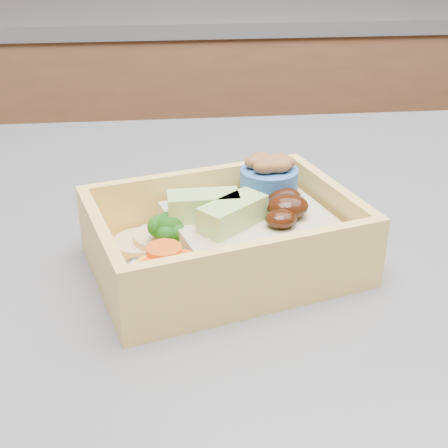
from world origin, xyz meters
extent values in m
cube|color=brown|center=(0.00, 1.20, 0.45)|extent=(3.20, 0.60, 0.90)
cube|color=#3D3D43|center=(0.00, 1.20, 0.92)|extent=(3.20, 0.62, 0.03)
cube|color=#FACE67|center=(-0.19, -0.01, 0.92)|extent=(0.19, 0.16, 0.01)
cube|color=#FACE67|center=(-0.20, 0.05, 0.95)|extent=(0.16, 0.05, 0.04)
cube|color=#FACE67|center=(-0.17, -0.06, 0.95)|extent=(0.16, 0.05, 0.04)
cube|color=#FACE67|center=(-0.11, 0.01, 0.95)|extent=(0.04, 0.10, 0.04)
cube|color=#FACE67|center=(-0.26, -0.03, 0.95)|extent=(0.04, 0.10, 0.04)
cube|color=tan|center=(-0.17, 0.00, 0.94)|extent=(0.12, 0.12, 0.03)
ellipsoid|color=black|center=(-0.15, 0.00, 0.96)|extent=(0.03, 0.03, 0.02)
ellipsoid|color=black|center=(-0.14, 0.01, 0.96)|extent=(0.03, 0.02, 0.01)
ellipsoid|color=black|center=(-0.15, -0.02, 0.96)|extent=(0.02, 0.02, 0.01)
cube|color=#ADDE74|center=(-0.18, -0.01, 0.96)|extent=(0.05, 0.05, 0.02)
cube|color=#ADDE74|center=(-0.20, 0.00, 0.96)|extent=(0.05, 0.02, 0.02)
cylinder|color=#679550|center=(-0.22, 0.00, 0.93)|extent=(0.01, 0.01, 0.01)
sphere|color=#1D5D15|center=(-0.22, 0.00, 0.95)|extent=(0.02, 0.02, 0.02)
sphere|color=#1D5D15|center=(-0.22, 0.00, 0.95)|extent=(0.01, 0.01, 0.01)
sphere|color=#1D5D15|center=(-0.23, 0.00, 0.95)|extent=(0.01, 0.01, 0.01)
sphere|color=#1D5D15|center=(-0.22, -0.01, 0.95)|extent=(0.01, 0.01, 0.01)
sphere|color=#1D5D15|center=(-0.22, -0.01, 0.95)|extent=(0.01, 0.01, 0.01)
sphere|color=#1D5D15|center=(-0.22, 0.00, 0.95)|extent=(0.01, 0.01, 0.01)
cylinder|color=yellow|center=(-0.23, -0.05, 0.94)|extent=(0.04, 0.04, 0.02)
cylinder|color=#EE5914|center=(-0.23, -0.05, 0.95)|extent=(0.02, 0.02, 0.00)
cylinder|color=#EE5914|center=(-0.23, -0.05, 0.95)|extent=(0.02, 0.02, 0.00)
cylinder|color=#EE5914|center=(-0.22, -0.05, 0.95)|extent=(0.02, 0.02, 0.00)
cylinder|color=#EE5914|center=(-0.23, -0.04, 0.95)|extent=(0.02, 0.02, 0.00)
cylinder|color=tan|center=(-0.24, 0.01, 0.93)|extent=(0.04, 0.04, 0.01)
cylinder|color=tan|center=(-0.23, 0.01, 0.94)|extent=(0.04, 0.04, 0.01)
ellipsoid|color=silver|center=(-0.22, 0.02, 0.94)|extent=(0.02, 0.02, 0.02)
ellipsoid|color=silver|center=(-0.25, -0.03, 0.94)|extent=(0.02, 0.02, 0.02)
cylinder|color=#3668B8|center=(-0.15, 0.03, 0.96)|extent=(0.04, 0.04, 0.02)
ellipsoid|color=brown|center=(-0.15, 0.03, 0.98)|extent=(0.02, 0.02, 0.01)
ellipsoid|color=brown|center=(-0.14, 0.04, 0.98)|extent=(0.02, 0.02, 0.01)
ellipsoid|color=brown|center=(-0.16, 0.04, 0.98)|extent=(0.02, 0.02, 0.01)
ellipsoid|color=brown|center=(-0.15, 0.03, 0.98)|extent=(0.02, 0.02, 0.01)
ellipsoid|color=brown|center=(-0.16, 0.03, 0.98)|extent=(0.02, 0.02, 0.01)
ellipsoid|color=brown|center=(-0.14, 0.03, 0.98)|extent=(0.02, 0.02, 0.01)
ellipsoid|color=brown|center=(-0.16, 0.04, 0.98)|extent=(0.02, 0.02, 0.01)
camera|label=1|loc=(-0.22, -0.36, 1.14)|focal=50.00mm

